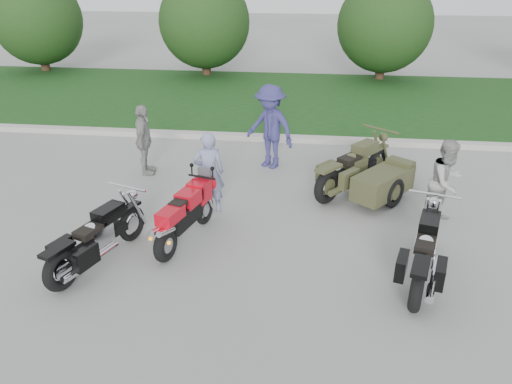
# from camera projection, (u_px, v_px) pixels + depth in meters

# --- Properties ---
(ground) EXTENTS (80.00, 80.00, 0.00)m
(ground) POSITION_uv_depth(u_px,v_px,m) (218.00, 260.00, 8.23)
(ground) COLOR #9C9C97
(ground) RESTS_ON ground
(curb) EXTENTS (60.00, 0.30, 0.15)m
(curb) POSITION_uv_depth(u_px,v_px,m) (259.00, 137.00, 13.59)
(curb) COLOR #B0ACA5
(curb) RESTS_ON ground
(grass_strip) EXTENTS (60.00, 8.00, 0.14)m
(grass_strip) POSITION_uv_depth(u_px,v_px,m) (272.00, 99.00, 17.32)
(grass_strip) COLOR #25531C
(grass_strip) RESTS_ON ground
(tree_far_left) EXTENTS (3.60, 3.60, 4.00)m
(tree_far_left) POSITION_uv_depth(u_px,v_px,m) (37.00, 20.00, 20.47)
(tree_far_left) COLOR #3F2B1C
(tree_far_left) RESTS_ON ground
(tree_mid_left) EXTENTS (3.60, 3.60, 4.00)m
(tree_mid_left) POSITION_uv_depth(u_px,v_px,m) (205.00, 22.00, 19.73)
(tree_mid_left) COLOR #3F2B1C
(tree_mid_left) RESTS_ON ground
(tree_mid_right) EXTENTS (3.60, 3.60, 4.00)m
(tree_mid_right) POSITION_uv_depth(u_px,v_px,m) (385.00, 25.00, 19.00)
(tree_mid_right) COLOR #3F2B1C
(tree_mid_right) RESTS_ON ground
(sportbike_red) EXTENTS (0.71, 1.92, 0.93)m
(sportbike_red) POSITION_uv_depth(u_px,v_px,m) (184.00, 214.00, 8.53)
(sportbike_red) COLOR black
(sportbike_red) RESTS_ON ground
(cruiser_left) EXTENTS (0.90, 2.18, 0.87)m
(cruiser_left) POSITION_uv_depth(u_px,v_px,m) (95.00, 241.00, 7.90)
(cruiser_left) COLOR black
(cruiser_left) RESTS_ON ground
(cruiser_right) EXTENTS (0.80, 2.30, 0.91)m
(cruiser_right) POSITION_uv_depth(u_px,v_px,m) (424.00, 255.00, 7.51)
(cruiser_right) COLOR black
(cruiser_right) RESTS_ON ground
(cruiser_sidecar) EXTENTS (2.09, 2.34, 0.98)m
(cruiser_sidecar) POSITION_uv_depth(u_px,v_px,m) (370.00, 178.00, 10.16)
(cruiser_sidecar) COLOR black
(cruiser_sidecar) RESTS_ON ground
(person_stripe) EXTENTS (0.67, 0.52, 1.62)m
(person_stripe) POSITION_uv_depth(u_px,v_px,m) (209.00, 173.00, 9.48)
(person_stripe) COLOR #7F87AD
(person_stripe) RESTS_ON ground
(person_grey) EXTENTS (1.00, 0.98, 1.62)m
(person_grey) POSITION_uv_depth(u_px,v_px,m) (446.00, 182.00, 9.09)
(person_grey) COLOR #9B9C96
(person_grey) RESTS_ON ground
(person_denim) EXTENTS (1.46, 1.29, 1.96)m
(person_denim) POSITION_uv_depth(u_px,v_px,m) (270.00, 127.00, 11.49)
(person_denim) COLOR navy
(person_denim) RESTS_ON ground
(person_back) EXTENTS (0.56, 1.00, 1.62)m
(person_back) POSITION_uv_depth(u_px,v_px,m) (144.00, 140.00, 11.18)
(person_back) COLOR gray
(person_back) RESTS_ON ground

